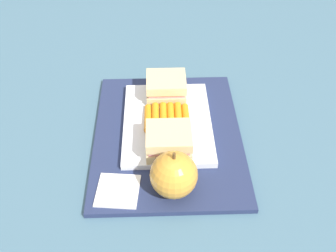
{
  "coord_description": "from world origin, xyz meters",
  "views": [
    {
      "loc": [
        0.55,
        -0.02,
        0.55
      ],
      "look_at": [
        0.01,
        0.0,
        0.04
      ],
      "focal_mm": 42.84,
      "sensor_mm": 36.0,
      "label": 1
    }
  ],
  "objects_px": {
    "carrot_sticks_bundle": "(167,118)",
    "sandwich_half_right": "(169,141)",
    "food_tray": "(167,123)",
    "apple": "(174,175)",
    "paper_napkin": "(118,191)",
    "sandwich_half_left": "(166,87)"
  },
  "relations": [
    {
      "from": "carrot_sticks_bundle",
      "to": "sandwich_half_right",
      "type": "bearing_deg",
      "value": 0.5
    },
    {
      "from": "food_tray",
      "to": "apple",
      "type": "bearing_deg",
      "value": 1.91
    },
    {
      "from": "carrot_sticks_bundle",
      "to": "paper_napkin",
      "type": "xyz_separation_m",
      "value": [
        0.16,
        -0.09,
        -0.02
      ]
    },
    {
      "from": "paper_napkin",
      "to": "apple",
      "type": "bearing_deg",
      "value": 89.81
    },
    {
      "from": "carrot_sticks_bundle",
      "to": "apple",
      "type": "bearing_deg",
      "value": 2.16
    },
    {
      "from": "sandwich_half_right",
      "to": "carrot_sticks_bundle",
      "type": "distance_m",
      "value": 0.08
    },
    {
      "from": "sandwich_half_left",
      "to": "carrot_sticks_bundle",
      "type": "height_order",
      "value": "sandwich_half_left"
    },
    {
      "from": "food_tray",
      "to": "carrot_sticks_bundle",
      "type": "relative_size",
      "value": 2.63
    },
    {
      "from": "sandwich_half_right",
      "to": "paper_napkin",
      "type": "distance_m",
      "value": 0.12
    },
    {
      "from": "sandwich_half_right",
      "to": "apple",
      "type": "height_order",
      "value": "apple"
    },
    {
      "from": "sandwich_half_left",
      "to": "sandwich_half_right",
      "type": "relative_size",
      "value": 1.0
    },
    {
      "from": "sandwich_half_right",
      "to": "carrot_sticks_bundle",
      "type": "height_order",
      "value": "sandwich_half_right"
    },
    {
      "from": "carrot_sticks_bundle",
      "to": "apple",
      "type": "height_order",
      "value": "apple"
    },
    {
      "from": "sandwich_half_left",
      "to": "apple",
      "type": "bearing_deg",
      "value": 1.28
    },
    {
      "from": "sandwich_half_left",
      "to": "paper_napkin",
      "type": "xyz_separation_m",
      "value": [
        0.24,
        -0.09,
        -0.03
      ]
    },
    {
      "from": "sandwich_half_left",
      "to": "sandwich_half_right",
      "type": "xyz_separation_m",
      "value": [
        0.16,
        0.0,
        0.0
      ]
    },
    {
      "from": "food_tray",
      "to": "sandwich_half_left",
      "type": "bearing_deg",
      "value": 180.0
    },
    {
      "from": "sandwich_half_left",
      "to": "paper_napkin",
      "type": "distance_m",
      "value": 0.26
    },
    {
      "from": "food_tray",
      "to": "carrot_sticks_bundle",
      "type": "bearing_deg",
      "value": -36.78
    },
    {
      "from": "sandwich_half_left",
      "to": "carrot_sticks_bundle",
      "type": "relative_size",
      "value": 0.91
    },
    {
      "from": "food_tray",
      "to": "carrot_sticks_bundle",
      "type": "height_order",
      "value": "carrot_sticks_bundle"
    },
    {
      "from": "sandwich_half_left",
      "to": "apple",
      "type": "xyz_separation_m",
      "value": [
        0.24,
        0.01,
        0.01
      ]
    }
  ]
}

